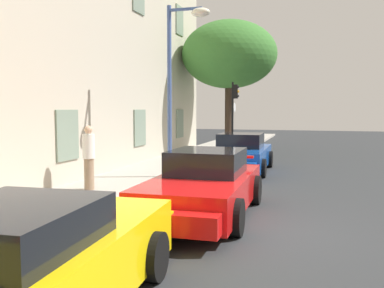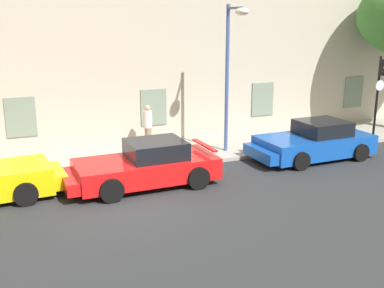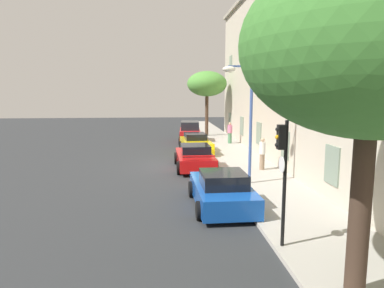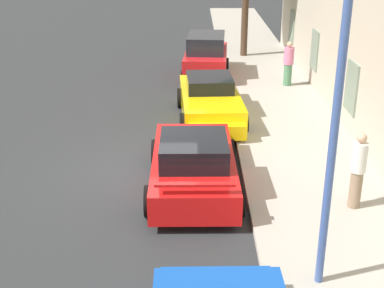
{
  "view_description": "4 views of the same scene",
  "coord_description": "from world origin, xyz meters",
  "px_view_note": "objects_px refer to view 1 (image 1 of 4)",
  "views": [
    {
      "loc": [
        -8.03,
        -1.27,
        2.36
      ],
      "look_at": [
        0.67,
        1.37,
        1.6
      ],
      "focal_mm": 38.83,
      "sensor_mm": 36.0,
      "label": 1
    },
    {
      "loc": [
        -3.34,
        -12.56,
        5.19
      ],
      "look_at": [
        2.29,
        0.92,
        1.26
      ],
      "focal_mm": 44.09,
      "sensor_mm": 36.0,
      "label": 2
    },
    {
      "loc": [
        20.5,
        -0.62,
        4.4
      ],
      "look_at": [
        -0.61,
        1.1,
        1.22
      ],
      "focal_mm": 32.74,
      "sensor_mm": 36.0,
      "label": 3
    },
    {
      "loc": [
        12.67,
        1.15,
        5.99
      ],
      "look_at": [
        2.09,
        1.11,
        1.69
      ],
      "focal_mm": 49.99,
      "sensor_mm": 36.0,
      "label": 4
    }
  ],
  "objects_px": {
    "sportscar_yellow_flank": "(202,188)",
    "tree_near_kerb": "(229,55)",
    "pedestrian_admiring": "(89,157)",
    "street_lamp": "(182,59)",
    "traffic_light": "(234,106)",
    "sportscar_red_lead": "(43,262)",
    "sportscar_white_middle": "(239,155)"
  },
  "relations": [
    {
      "from": "sportscar_yellow_flank",
      "to": "pedestrian_admiring",
      "type": "xyz_separation_m",
      "value": [
        1.34,
        3.61,
        0.42
      ]
    },
    {
      "from": "sportscar_white_middle",
      "to": "tree_near_kerb",
      "type": "xyz_separation_m",
      "value": [
        6.53,
        1.77,
        4.63
      ]
    },
    {
      "from": "sportscar_red_lead",
      "to": "sportscar_yellow_flank",
      "type": "height_order",
      "value": "sportscar_yellow_flank"
    },
    {
      "from": "sportscar_yellow_flank",
      "to": "street_lamp",
      "type": "height_order",
      "value": "street_lamp"
    },
    {
      "from": "sportscar_yellow_flank",
      "to": "street_lamp",
      "type": "relative_size",
      "value": 0.88
    },
    {
      "from": "tree_near_kerb",
      "to": "traffic_light",
      "type": "height_order",
      "value": "tree_near_kerb"
    },
    {
      "from": "traffic_light",
      "to": "pedestrian_admiring",
      "type": "xyz_separation_m",
      "value": [
        -9.48,
        2.19,
        -1.48
      ]
    },
    {
      "from": "tree_near_kerb",
      "to": "traffic_light",
      "type": "bearing_deg",
      "value": -162.59
    },
    {
      "from": "sportscar_red_lead",
      "to": "sportscar_yellow_flank",
      "type": "xyz_separation_m",
      "value": [
        4.79,
        -0.56,
        0.02
      ]
    },
    {
      "from": "sportscar_white_middle",
      "to": "street_lamp",
      "type": "height_order",
      "value": "street_lamp"
    },
    {
      "from": "sportscar_white_middle",
      "to": "traffic_light",
      "type": "relative_size",
      "value": 1.36
    },
    {
      "from": "pedestrian_admiring",
      "to": "sportscar_yellow_flank",
      "type": "bearing_deg",
      "value": -110.39
    },
    {
      "from": "tree_near_kerb",
      "to": "sportscar_red_lead",
      "type": "bearing_deg",
      "value": -174.81
    },
    {
      "from": "tree_near_kerb",
      "to": "pedestrian_admiring",
      "type": "bearing_deg",
      "value": 173.25
    },
    {
      "from": "sportscar_yellow_flank",
      "to": "traffic_light",
      "type": "relative_size",
      "value": 1.39
    },
    {
      "from": "sportscar_white_middle",
      "to": "pedestrian_admiring",
      "type": "distance_m",
      "value": 6.31
    },
    {
      "from": "sportscar_yellow_flank",
      "to": "pedestrian_admiring",
      "type": "relative_size",
      "value": 2.74
    },
    {
      "from": "tree_near_kerb",
      "to": "street_lamp",
      "type": "xyz_separation_m",
      "value": [
        -9.23,
        -0.39,
        -1.27
      ]
    },
    {
      "from": "sportscar_red_lead",
      "to": "traffic_light",
      "type": "bearing_deg",
      "value": 3.17
    },
    {
      "from": "sportscar_red_lead",
      "to": "sportscar_white_middle",
      "type": "relative_size",
      "value": 1.03
    },
    {
      "from": "sportscar_yellow_flank",
      "to": "traffic_light",
      "type": "height_order",
      "value": "traffic_light"
    },
    {
      "from": "traffic_light",
      "to": "pedestrian_admiring",
      "type": "bearing_deg",
      "value": 166.97
    },
    {
      "from": "sportscar_yellow_flank",
      "to": "tree_near_kerb",
      "type": "bearing_deg",
      "value": 9.38
    },
    {
      "from": "pedestrian_admiring",
      "to": "tree_near_kerb",
      "type": "bearing_deg",
      "value": -6.75
    },
    {
      "from": "pedestrian_admiring",
      "to": "street_lamp",
      "type": "bearing_deg",
      "value": -33.46
    },
    {
      "from": "sportscar_yellow_flank",
      "to": "pedestrian_admiring",
      "type": "bearing_deg",
      "value": 69.61
    },
    {
      "from": "sportscar_red_lead",
      "to": "pedestrian_admiring",
      "type": "xyz_separation_m",
      "value": [
        6.14,
        3.06,
        0.44
      ]
    },
    {
      "from": "sportscar_red_lead",
      "to": "pedestrian_admiring",
      "type": "distance_m",
      "value": 6.87
    },
    {
      "from": "sportscar_yellow_flank",
      "to": "tree_near_kerb",
      "type": "height_order",
      "value": "tree_near_kerb"
    },
    {
      "from": "sportscar_yellow_flank",
      "to": "tree_near_kerb",
      "type": "relative_size",
      "value": 0.7
    },
    {
      "from": "traffic_light",
      "to": "pedestrian_admiring",
      "type": "height_order",
      "value": "traffic_light"
    },
    {
      "from": "sportscar_red_lead",
      "to": "sportscar_white_middle",
      "type": "height_order",
      "value": "sportscar_white_middle"
    }
  ]
}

